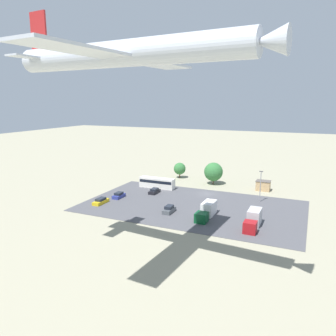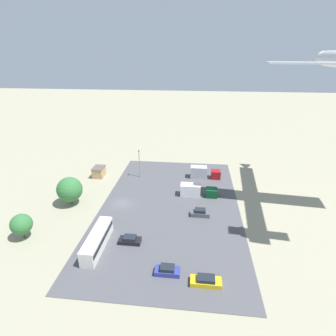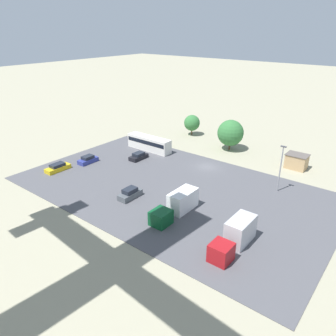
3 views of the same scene
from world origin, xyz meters
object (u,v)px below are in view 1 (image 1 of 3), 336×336
(shed_building, at_px, (263,186))
(parked_car_3, at_px, (101,201))
(bus, at_px, (157,182))
(parked_car_0, at_px, (154,191))
(parked_car_1, at_px, (169,210))
(airplane, at_px, (130,53))
(parked_truck_1, at_px, (253,220))
(parked_car_2, at_px, (119,195))
(parked_truck_0, at_px, (207,211))

(shed_building, relative_size, parked_car_3, 0.85)
(bus, relative_size, parked_car_0, 2.61)
(parked_car_0, xyz_separation_m, parked_car_1, (-10.30, 13.08, 0.11))
(bus, distance_m, airplane, 57.81)
(parked_truck_1, bearing_deg, bus, -31.95)
(shed_building, bearing_deg, parked_car_3, 39.82)
(parked_car_0, xyz_separation_m, parked_car_2, (6.71, 7.78, 0.03))
(parked_car_2, xyz_separation_m, parked_truck_1, (-36.24, 6.29, 0.89))
(shed_building, height_order, bus, bus)
(shed_building, bearing_deg, bus, 19.19)
(airplane, bearing_deg, parked_car_3, -131.73)
(parked_car_1, relative_size, parked_truck_1, 0.49)
(bus, distance_m, parked_car_1, 22.23)
(parked_car_3, distance_m, parked_truck_1, 37.70)
(parked_car_0, height_order, parked_car_2, parked_car_2)
(shed_building, xyz_separation_m, bus, (29.10, 10.13, 0.27))
(parked_car_1, bearing_deg, parked_car_2, -17.28)
(parked_truck_1, height_order, airplane, airplane)
(bus, bearing_deg, parked_car_1, 33.20)
(shed_building, distance_m, parked_car_3, 46.10)
(bus, bearing_deg, parked_car_3, -17.99)
(parked_truck_0, bearing_deg, shed_building, -106.38)
(bus, distance_m, parked_car_3, 20.41)
(parked_truck_0, xyz_separation_m, airplane, (2.23, 28.23, 29.99))
(bus, height_order, parked_car_0, bus)
(shed_building, xyz_separation_m, parked_truck_0, (8.18, 27.82, 0.00))
(parked_car_0, bearing_deg, bus, -71.30)
(parked_truck_0, bearing_deg, parked_car_3, 3.57)
(parked_car_1, xyz_separation_m, parked_truck_1, (-19.23, 0.99, 0.82))
(parked_truck_1, distance_m, airplane, 41.79)
(parked_truck_1, bearing_deg, shed_building, -85.60)
(parked_car_3, relative_size, parked_truck_1, 0.57)
(airplane, bearing_deg, parked_car_0, -152.40)
(parked_car_1, distance_m, parked_car_2, 17.82)
(parked_car_2, relative_size, parked_truck_0, 0.45)
(parked_truck_0, height_order, airplane, airplane)
(parked_car_1, relative_size, parked_car_3, 0.86)
(parked_car_1, xyz_separation_m, airplane, (-6.54, 27.34, 30.67))
(shed_building, bearing_deg, parked_car_1, 59.46)
(bus, relative_size, parked_truck_1, 1.28)
(parked_car_1, relative_size, parked_truck_0, 0.45)
(parked_car_1, bearing_deg, airplane, 103.45)
(airplane, bearing_deg, parked_car_2, -139.20)
(parked_car_0, distance_m, parked_truck_0, 22.64)
(shed_building, relative_size, parked_truck_1, 0.48)
(airplane, bearing_deg, parked_truck_0, -179.53)
(shed_building, xyz_separation_m, parked_truck_1, (-2.29, 29.70, 0.14))
(parked_car_3, relative_size, parked_truck_0, 0.53)
(parked_truck_1, relative_size, airplane, 0.22)
(parked_car_2, distance_m, parked_truck_0, 26.16)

